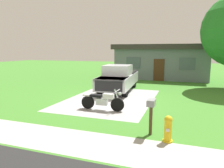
{
  "coord_description": "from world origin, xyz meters",
  "views": [
    {
      "loc": [
        4.12,
        -11.65,
        2.92
      ],
      "look_at": [
        0.04,
        0.14,
        0.9
      ],
      "focal_mm": 33.58,
      "sensor_mm": 36.0,
      "label": 1
    }
  ],
  "objects_px": {
    "neighbor_house": "(162,61)",
    "mailbox": "(151,107)",
    "motorcycle": "(103,101)",
    "pickup_truck": "(119,78)",
    "fire_hydrant": "(168,129)"
  },
  "relations": [
    {
      "from": "neighbor_house",
      "to": "mailbox",
      "type": "bearing_deg",
      "value": -85.35
    },
    {
      "from": "motorcycle",
      "to": "pickup_truck",
      "type": "height_order",
      "value": "pickup_truck"
    },
    {
      "from": "pickup_truck",
      "to": "mailbox",
      "type": "xyz_separation_m",
      "value": [
        3.42,
        -7.32,
        0.03
      ]
    },
    {
      "from": "motorcycle",
      "to": "fire_hydrant",
      "type": "bearing_deg",
      "value": -38.98
    },
    {
      "from": "pickup_truck",
      "to": "mailbox",
      "type": "distance_m",
      "value": 8.08
    },
    {
      "from": "motorcycle",
      "to": "neighbor_house",
      "type": "bearing_deg",
      "value": 84.03
    },
    {
      "from": "fire_hydrant",
      "to": "pickup_truck",
      "type": "bearing_deg",
      "value": 117.56
    },
    {
      "from": "motorcycle",
      "to": "neighbor_house",
      "type": "xyz_separation_m",
      "value": [
        1.42,
        13.53,
        1.32
      ]
    },
    {
      "from": "motorcycle",
      "to": "pickup_truck",
      "type": "xyz_separation_m",
      "value": [
        -0.72,
        5.04,
        0.48
      ]
    },
    {
      "from": "mailbox",
      "to": "fire_hydrant",
      "type": "bearing_deg",
      "value": -33.48
    },
    {
      "from": "pickup_truck",
      "to": "mailbox",
      "type": "relative_size",
      "value": 4.57
    },
    {
      "from": "motorcycle",
      "to": "pickup_truck",
      "type": "distance_m",
      "value": 5.12
    },
    {
      "from": "pickup_truck",
      "to": "fire_hydrant",
      "type": "xyz_separation_m",
      "value": [
        4.03,
        -7.73,
        -0.53
      ]
    },
    {
      "from": "fire_hydrant",
      "to": "neighbor_house",
      "type": "distance_m",
      "value": 16.38
    },
    {
      "from": "mailbox",
      "to": "neighbor_house",
      "type": "height_order",
      "value": "neighbor_house"
    }
  ]
}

